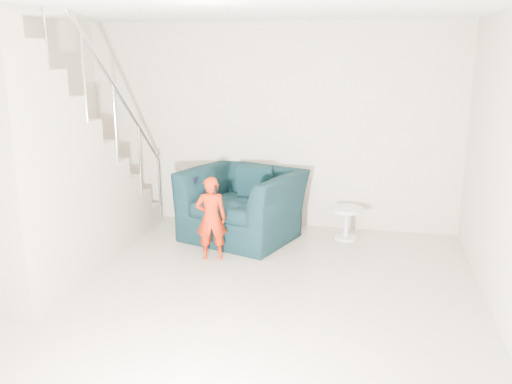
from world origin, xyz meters
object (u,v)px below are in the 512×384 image
(toddler, at_px, (211,218))
(staircase, at_px, (42,187))
(armchair, at_px, (242,204))
(side_table, at_px, (346,218))

(toddler, relative_size, staircase, 0.27)
(armchair, xyz_separation_m, toddler, (-0.17, -0.80, 0.05))
(toddler, bearing_deg, staircase, 9.16)
(armchair, distance_m, side_table, 1.33)
(staircase, bearing_deg, side_table, 29.79)
(toddler, xyz_separation_m, side_table, (1.47, 1.01, -0.21))
(side_table, height_order, staircase, staircase)
(armchair, bearing_deg, staircase, -119.99)
(side_table, bearing_deg, staircase, -150.21)
(armchair, height_order, toddler, toddler)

